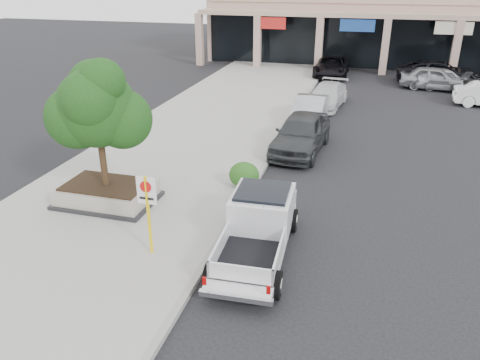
# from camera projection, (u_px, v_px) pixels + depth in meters

# --- Properties ---
(ground) EXTENTS (120.00, 120.00, 0.00)m
(ground) POSITION_uv_depth(u_px,v_px,m) (270.00, 252.00, 13.34)
(ground) COLOR black
(ground) RESTS_ON ground
(sidewalk) EXTENTS (8.00, 52.00, 0.15)m
(sidewalk) POSITION_uv_depth(u_px,v_px,m) (174.00, 157.00, 19.94)
(sidewalk) COLOR gray
(sidewalk) RESTS_ON ground
(curb) EXTENTS (0.20, 52.00, 0.15)m
(curb) POSITION_uv_depth(u_px,v_px,m) (264.00, 167.00, 18.97)
(curb) COLOR gray
(curb) RESTS_ON ground
(strip_mall) EXTENTS (40.55, 12.43, 9.50)m
(strip_mall) POSITION_uv_depth(u_px,v_px,m) (450.00, 5.00, 39.28)
(strip_mall) COLOR tan
(strip_mall) RESTS_ON ground
(planter) EXTENTS (3.20, 2.20, 0.68)m
(planter) POSITION_uv_depth(u_px,v_px,m) (107.00, 193.00, 15.79)
(planter) COLOR black
(planter) RESTS_ON sidewalk
(planter_tree) EXTENTS (2.90, 2.55, 4.00)m
(planter_tree) POSITION_uv_depth(u_px,v_px,m) (103.00, 107.00, 14.69)
(planter_tree) COLOR black
(planter_tree) RESTS_ON planter
(no_parking_sign) EXTENTS (0.55, 0.09, 2.30)m
(no_parking_sign) POSITION_uv_depth(u_px,v_px,m) (148.00, 205.00, 12.46)
(no_parking_sign) COLOR yellow
(no_parking_sign) RESTS_ON sidewalk
(hedge) EXTENTS (1.10, 0.99, 0.93)m
(hedge) POSITION_uv_depth(u_px,v_px,m) (244.00, 175.00, 16.85)
(hedge) COLOR #204C15
(hedge) RESTS_ON sidewalk
(pickup_truck) EXTENTS (2.14, 5.20, 1.61)m
(pickup_truck) POSITION_uv_depth(u_px,v_px,m) (256.00, 231.00, 12.85)
(pickup_truck) COLOR silver
(pickup_truck) RESTS_ON ground
(curb_car_a) EXTENTS (2.38, 5.07, 1.68)m
(curb_car_a) POSITION_uv_depth(u_px,v_px,m) (301.00, 133.00, 20.49)
(curb_car_a) COLOR #2E3234
(curb_car_a) RESTS_ON ground
(curb_car_b) EXTENTS (1.62, 4.44, 1.45)m
(curb_car_b) POSITION_uv_depth(u_px,v_px,m) (310.00, 111.00, 24.13)
(curb_car_b) COLOR #A4A6AC
(curb_car_b) RESTS_ON ground
(curb_car_c) EXTENTS (2.43, 4.79, 1.33)m
(curb_car_c) POSITION_uv_depth(u_px,v_px,m) (327.00, 95.00, 27.46)
(curb_car_c) COLOR silver
(curb_car_c) RESTS_ON ground
(curb_car_d) EXTENTS (2.51, 5.35, 1.48)m
(curb_car_d) POSITION_uv_depth(u_px,v_px,m) (332.00, 66.00, 35.55)
(curb_car_d) COLOR black
(curb_car_d) RESTS_ON ground
(lot_car_a) EXTENTS (4.70, 2.36, 1.54)m
(lot_car_a) POSITION_uv_depth(u_px,v_px,m) (435.00, 78.00, 31.43)
(lot_car_a) COLOR gray
(lot_car_a) RESTS_ON ground
(lot_car_d) EXTENTS (5.92, 2.84, 1.63)m
(lot_car_d) POSITION_uv_depth(u_px,v_px,m) (440.00, 73.00, 32.80)
(lot_car_d) COLOR black
(lot_car_d) RESTS_ON ground
(lot_car_e) EXTENTS (4.48, 2.80, 1.42)m
(lot_car_e) POSITION_uv_depth(u_px,v_px,m) (443.00, 78.00, 31.67)
(lot_car_e) COLOR #A9ADB2
(lot_car_e) RESTS_ON ground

